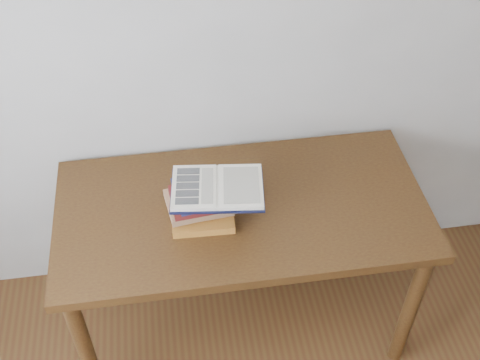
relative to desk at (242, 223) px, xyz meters
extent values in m
cube|color=beige|center=(-0.04, 0.37, 0.66)|extent=(3.50, 0.04, 2.60)
cube|color=#462F11|center=(0.00, 0.00, 0.08)|extent=(1.38, 0.69, 0.04)
cylinder|color=#462F11|center=(-0.63, -0.28, -0.29)|extent=(0.06, 0.06, 0.70)
cylinder|color=#462F11|center=(0.63, -0.28, -0.29)|extent=(0.06, 0.06, 0.70)
cylinder|color=#462F11|center=(-0.63, 0.28, -0.29)|extent=(0.06, 0.06, 0.70)
cylinder|color=#462F11|center=(0.63, 0.28, -0.29)|extent=(0.06, 0.06, 0.70)
cube|color=#B07628|center=(-0.15, -0.04, 0.11)|extent=(0.23, 0.18, 0.03)
cube|color=#A77456|center=(-0.15, -0.02, 0.15)|extent=(0.22, 0.14, 0.03)
cube|color=#A77456|center=(-0.14, -0.03, 0.18)|extent=(0.28, 0.20, 0.03)
cube|color=maroon|center=(-0.16, -0.04, 0.21)|extent=(0.21, 0.17, 0.03)
cube|color=#181F4A|center=(-0.14, -0.04, 0.24)|extent=(0.23, 0.19, 0.03)
cube|color=black|center=(-0.09, -0.06, 0.26)|extent=(0.34, 0.26, 0.01)
cube|color=beige|center=(-0.17, -0.05, 0.27)|extent=(0.18, 0.23, 0.01)
cube|color=beige|center=(-0.02, -0.07, 0.27)|extent=(0.18, 0.23, 0.01)
cylinder|color=beige|center=(-0.09, -0.06, 0.27)|extent=(0.04, 0.21, 0.01)
cube|color=black|center=(-0.19, 0.03, 0.28)|extent=(0.08, 0.04, 0.00)
cube|color=black|center=(-0.19, -0.01, 0.28)|extent=(0.08, 0.04, 0.00)
cube|color=black|center=(-0.19, -0.04, 0.28)|extent=(0.08, 0.04, 0.00)
cube|color=black|center=(-0.20, -0.08, 0.28)|extent=(0.08, 0.04, 0.00)
cube|color=black|center=(-0.20, -0.12, 0.28)|extent=(0.08, 0.04, 0.00)
cube|color=beige|center=(-0.13, -0.05, 0.28)|extent=(0.06, 0.18, 0.00)
cube|color=beige|center=(-0.01, -0.07, 0.28)|extent=(0.14, 0.19, 0.00)
camera|label=1|loc=(-0.23, -1.50, 1.72)|focal=45.00mm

